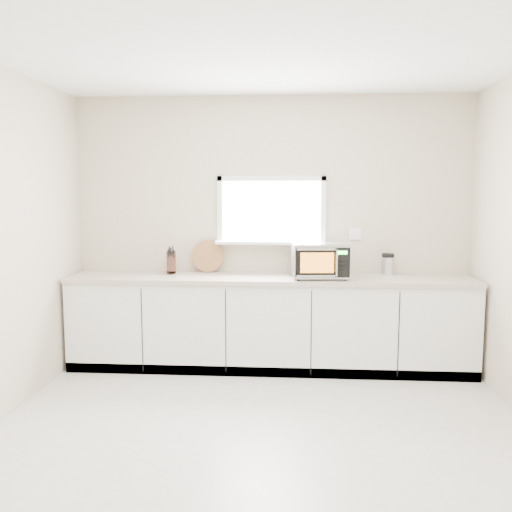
{
  "coord_description": "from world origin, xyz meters",
  "views": [
    {
      "loc": [
        0.24,
        -3.53,
        1.75
      ],
      "look_at": [
        -0.13,
        1.55,
        1.14
      ],
      "focal_mm": 38.0,
      "sensor_mm": 36.0,
      "label": 1
    }
  ],
  "objects": [
    {
      "name": "countertop",
      "position": [
        0.0,
        1.69,
        0.9
      ],
      "size": [
        3.92,
        0.64,
        0.04
      ],
      "primitive_type": "cube",
      "color": "#B4A295",
      "rests_on": "cabinets"
    },
    {
      "name": "back_wall",
      "position": [
        0.0,
        2.0,
        1.36
      ],
      "size": [
        4.0,
        0.17,
        2.7
      ],
      "color": "#C3B09B",
      "rests_on": "ground"
    },
    {
      "name": "knife_block",
      "position": [
        -1.0,
        1.81,
        1.04
      ],
      "size": [
        0.13,
        0.21,
        0.28
      ],
      "rotation": [
        0.0,
        0.0,
        0.22
      ],
      "color": "#402116",
      "rests_on": "countertop"
    },
    {
      "name": "cutting_board",
      "position": [
        -0.65,
        1.94,
        1.08
      ],
      "size": [
        0.33,
        0.08,
        0.33
      ],
      "primitive_type": "cylinder",
      "rotation": [
        1.4,
        0.0,
        0.0
      ],
      "color": "#9E743D",
      "rests_on": "countertop"
    },
    {
      "name": "ground",
      "position": [
        0.0,
        0.0,
        0.0
      ],
      "size": [
        4.0,
        4.0,
        0.0
      ],
      "primitive_type": "plane",
      "color": "beige",
      "rests_on": "ground"
    },
    {
      "name": "coffee_grinder",
      "position": [
        1.17,
        1.88,
        1.03
      ],
      "size": [
        0.13,
        0.13,
        0.22
      ],
      "rotation": [
        0.0,
        0.0,
        -0.07
      ],
      "color": "#B5B7BC",
      "rests_on": "countertop"
    },
    {
      "name": "microwave",
      "position": [
        0.48,
        1.64,
        1.1
      ],
      "size": [
        0.56,
        0.45,
        0.34
      ],
      "rotation": [
        0.0,
        0.0,
        0.09
      ],
      "color": "black",
      "rests_on": "countertop"
    },
    {
      "name": "cabinets",
      "position": [
        0.0,
        1.7,
        0.44
      ],
      "size": [
        3.92,
        0.6,
        0.88
      ],
      "primitive_type": "cube",
      "color": "silver",
      "rests_on": "ground"
    }
  ]
}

